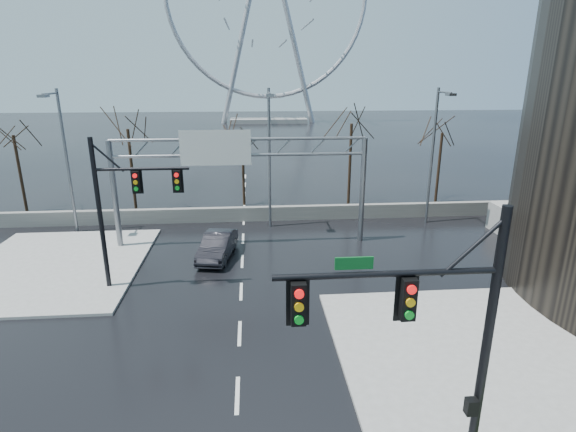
{
  "coord_description": "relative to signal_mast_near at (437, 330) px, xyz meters",
  "views": [
    {
      "loc": [
        0.7,
        -13.36,
        10.84
      ],
      "look_at": [
        2.49,
        8.28,
        4.0
      ],
      "focal_mm": 28.0,
      "sensor_mm": 36.0,
      "label": 1
    }
  ],
  "objects": [
    {
      "name": "ground",
      "position": [
        -5.14,
        4.04,
        -4.87
      ],
      "size": [
        260.0,
        260.0,
        0.0
      ],
      "primitive_type": "plane",
      "color": "black",
      "rests_on": "ground"
    },
    {
      "name": "sidewalk_right_ext",
      "position": [
        4.86,
        6.04,
        -4.8
      ],
      "size": [
        12.0,
        10.0,
        0.15
      ],
      "primitive_type": "cube",
      "color": "gray",
      "rests_on": "ground"
    },
    {
      "name": "sidewalk_far",
      "position": [
        -16.14,
        16.04,
        -4.8
      ],
      "size": [
        10.0,
        12.0,
        0.15
      ],
      "primitive_type": "cube",
      "color": "gray",
      "rests_on": "ground"
    },
    {
      "name": "barrier_wall",
      "position": [
        -5.14,
        24.04,
        -4.32
      ],
      "size": [
        52.0,
        0.5,
        1.1
      ],
      "primitive_type": "cube",
      "color": "slate",
      "rests_on": "ground"
    },
    {
      "name": "signal_mast_near",
      "position": [
        0.0,
        0.0,
        0.0
      ],
      "size": [
        5.52,
        0.41,
        8.0
      ],
      "color": "black",
      "rests_on": "ground"
    },
    {
      "name": "signal_mast_far",
      "position": [
        -11.01,
        13.0,
        -0.04
      ],
      "size": [
        4.72,
        0.41,
        8.0
      ],
      "color": "black",
      "rests_on": "ground"
    },
    {
      "name": "sign_gantry",
      "position": [
        -5.52,
        19.0,
        0.31
      ],
      "size": [
        16.36,
        0.4,
        7.6
      ],
      "color": "slate",
      "rests_on": "ground"
    },
    {
      "name": "streetlight_left",
      "position": [
        -17.14,
        22.2,
        1.01
      ],
      "size": [
        0.5,
        2.55,
        10.0
      ],
      "color": "slate",
      "rests_on": "ground"
    },
    {
      "name": "streetlight_mid",
      "position": [
        -3.14,
        22.2,
        1.01
      ],
      "size": [
        0.5,
        2.55,
        10.0
      ],
      "color": "slate",
      "rests_on": "ground"
    },
    {
      "name": "streetlight_right",
      "position": [
        8.86,
        22.2,
        1.01
      ],
      "size": [
        0.5,
        2.55,
        10.0
      ],
      "color": "slate",
      "rests_on": "ground"
    },
    {
      "name": "tree_far_left",
      "position": [
        -23.14,
        28.04,
        0.7
      ],
      "size": [
        3.5,
        3.5,
        7.0
      ],
      "color": "black",
      "rests_on": "ground"
    },
    {
      "name": "tree_left",
      "position": [
        -14.14,
        27.54,
        1.1
      ],
      "size": [
        3.75,
        3.75,
        7.5
      ],
      "color": "black",
      "rests_on": "ground"
    },
    {
      "name": "tree_center",
      "position": [
        -5.14,
        28.54,
        0.3
      ],
      "size": [
        3.25,
        3.25,
        6.5
      ],
      "color": "black",
      "rests_on": "ground"
    },
    {
      "name": "tree_right",
      "position": [
        3.86,
        27.54,
        1.34
      ],
      "size": [
        3.9,
        3.9,
        7.8
      ],
      "color": "black",
      "rests_on": "ground"
    },
    {
      "name": "tree_far_right",
      "position": [
        11.86,
        28.04,
        0.54
      ],
      "size": [
        3.4,
        3.4,
        6.8
      ],
      "color": "black",
      "rests_on": "ground"
    },
    {
      "name": "ferris_wheel",
      "position": [
        -0.14,
        99.04,
        21.26
      ],
      "size": [
        45.0,
        6.0,
        50.91
      ],
      "color": "gray",
      "rests_on": "ground"
    },
    {
      "name": "car",
      "position": [
        -6.65,
        16.81,
        -4.1
      ],
      "size": [
        2.46,
        4.92,
        1.55
      ],
      "primitive_type": "imported",
      "rotation": [
        0.0,
        0.0,
        -0.18
      ],
      "color": "black",
      "rests_on": "ground"
    }
  ]
}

